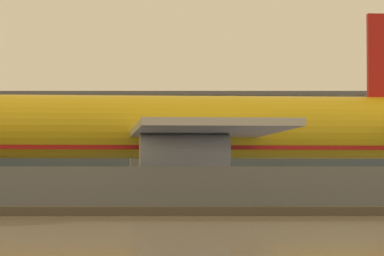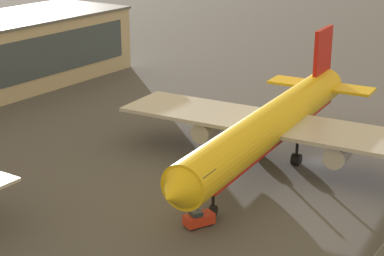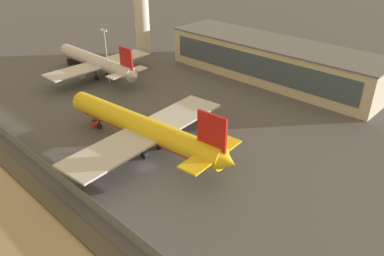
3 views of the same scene
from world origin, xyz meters
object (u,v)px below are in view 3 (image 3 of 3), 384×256
at_px(ops_van, 74,60).
at_px(cargo_jet_yellow, 144,128).
at_px(baggage_tug, 94,123).
at_px(passenger_jet_silver, 97,62).
at_px(apron_light_mast_apron_west, 106,53).

bearing_deg(ops_van, cargo_jet_yellow, -17.67).
distance_m(cargo_jet_yellow, baggage_tug, 19.66).
relative_size(passenger_jet_silver, apron_light_mast_apron_west, 2.46).
height_order(passenger_jet_silver, baggage_tug, passenger_jet_silver).
distance_m(cargo_jet_yellow, apron_light_mast_apron_west, 45.64).
distance_m(passenger_jet_silver, ops_van, 19.24).
bearing_deg(cargo_jet_yellow, passenger_jet_silver, 157.76).
height_order(cargo_jet_yellow, baggage_tug, cargo_jet_yellow).
bearing_deg(baggage_tug, ops_van, 154.79).
relative_size(cargo_jet_yellow, passenger_jet_silver, 1.14).
height_order(passenger_jet_silver, ops_van, passenger_jet_silver).
relative_size(passenger_jet_silver, baggage_tug, 12.49).
distance_m(passenger_jet_silver, apron_light_mast_apron_west, 9.12).
xyz_separation_m(passenger_jet_silver, baggage_tug, (29.79, -21.28, -4.46)).
bearing_deg(baggage_tug, apron_light_mast_apron_west, 137.35).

